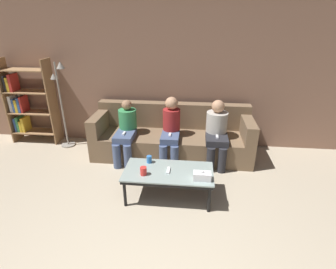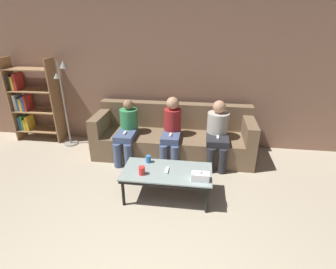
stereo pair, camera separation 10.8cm
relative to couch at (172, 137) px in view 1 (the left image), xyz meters
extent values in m
cube|color=#8C6651|center=(0.00, 0.50, 0.98)|extent=(12.00, 0.06, 2.60)
cube|color=brown|center=(0.00, -0.06, -0.11)|extent=(2.71, 0.86, 0.41)
cube|color=brown|center=(0.00, 0.27, 0.32)|extent=(2.71, 0.20, 0.45)
cube|color=brown|center=(-1.26, -0.06, 0.26)|extent=(0.18, 0.86, 0.32)
cube|color=brown|center=(1.26, -0.06, 0.26)|extent=(0.18, 0.86, 0.32)
cube|color=#8C9E99|center=(0.07, -1.26, 0.09)|extent=(1.17, 0.59, 0.02)
cube|color=black|center=(0.07, -1.26, 0.06)|extent=(1.15, 0.58, 0.04)
cylinder|color=black|center=(-0.47, -1.51, -0.14)|extent=(0.04, 0.04, 0.35)
cylinder|color=black|center=(0.60, -1.51, -0.14)|extent=(0.04, 0.04, 0.35)
cylinder|color=black|center=(-0.47, -1.02, -0.14)|extent=(0.04, 0.04, 0.35)
cylinder|color=black|center=(0.60, -1.02, -0.14)|extent=(0.04, 0.04, 0.35)
cylinder|color=red|center=(-0.24, -1.39, 0.15)|extent=(0.08, 0.08, 0.11)
cylinder|color=#3372BF|center=(-0.22, -1.07, 0.15)|extent=(0.07, 0.07, 0.10)
cube|color=white|center=(0.50, -1.42, 0.15)|extent=(0.22, 0.12, 0.10)
sphere|color=white|center=(0.50, -1.42, 0.21)|extent=(0.04, 0.04, 0.04)
cube|color=white|center=(0.07, -1.26, 0.11)|extent=(0.04, 0.15, 0.02)
cube|color=#9E754C|center=(-3.14, 0.27, 0.48)|extent=(0.02, 0.32, 1.60)
cube|color=#9E754C|center=(-2.27, 0.27, 0.48)|extent=(0.02, 0.32, 1.60)
cube|color=#9E754C|center=(-2.70, 0.27, -0.12)|extent=(0.87, 0.32, 0.02)
cube|color=#33569E|center=(-3.06, 0.27, 0.03)|extent=(0.04, 0.24, 0.27)
cube|color=#38844C|center=(-3.01, 0.27, 0.04)|extent=(0.04, 0.24, 0.29)
cube|color=gold|center=(-2.96, 0.27, 0.00)|extent=(0.04, 0.24, 0.22)
cube|color=gold|center=(-2.90, 0.27, 0.03)|extent=(0.05, 0.24, 0.28)
cube|color=#9E754C|center=(-2.70, 0.27, 0.28)|extent=(0.87, 0.32, 0.02)
cube|color=silver|center=(-3.05, 0.27, 0.45)|extent=(0.05, 0.24, 0.31)
cube|color=#33569E|center=(-2.99, 0.27, 0.42)|extent=(0.03, 0.24, 0.26)
cube|color=gold|center=(-2.94, 0.27, 0.41)|extent=(0.05, 0.24, 0.24)
cube|color=#33569E|center=(-2.89, 0.27, 0.43)|extent=(0.05, 0.24, 0.28)
cube|color=red|center=(-2.84, 0.27, 0.44)|extent=(0.03, 0.24, 0.30)
cube|color=#9E754C|center=(-2.70, 0.27, 0.68)|extent=(0.87, 0.32, 0.02)
cube|color=#232328|center=(-3.06, 0.27, 0.84)|extent=(0.03, 0.24, 0.29)
cube|color=gold|center=(-3.01, 0.27, 0.82)|extent=(0.05, 0.24, 0.26)
cube|color=red|center=(-2.95, 0.27, 0.85)|extent=(0.05, 0.24, 0.31)
cube|color=#9E754C|center=(-2.70, 0.27, 1.08)|extent=(0.87, 0.32, 0.02)
cylinder|color=gray|center=(-2.02, 0.12, -0.30)|extent=(0.26, 0.26, 0.02)
cylinder|color=gray|center=(-2.02, 0.12, 0.47)|extent=(0.03, 0.03, 1.57)
cone|color=gray|center=(-1.92, 0.12, 1.20)|extent=(0.14, 0.14, 0.12)
cone|color=gray|center=(-2.10, 0.16, 1.00)|extent=(0.12, 0.12, 0.10)
cylinder|color=#47567A|center=(-0.84, -0.58, -0.11)|extent=(0.13, 0.13, 0.41)
cylinder|color=#47567A|center=(-0.66, -0.58, -0.11)|extent=(0.13, 0.13, 0.41)
cube|color=#47567A|center=(-0.75, -0.35, 0.15)|extent=(0.30, 0.47, 0.10)
cylinder|color=#388E51|center=(-0.75, -0.11, 0.31)|extent=(0.30, 0.30, 0.42)
sphere|color=#997051|center=(-0.75, -0.11, 0.61)|extent=(0.17, 0.17, 0.17)
cube|color=white|center=(-0.75, -0.39, 0.22)|extent=(0.04, 0.12, 0.02)
cylinder|color=#47567A|center=(-0.09, -0.54, -0.11)|extent=(0.13, 0.13, 0.41)
cylinder|color=#47567A|center=(0.09, -0.54, -0.11)|extent=(0.13, 0.13, 0.41)
cube|color=#47567A|center=(0.00, -0.33, 0.15)|extent=(0.29, 0.43, 0.10)
cylinder|color=maroon|center=(0.00, -0.11, 0.33)|extent=(0.29, 0.29, 0.46)
sphere|color=tan|center=(0.00, -0.11, 0.66)|extent=(0.21, 0.21, 0.21)
cube|color=white|center=(0.00, -0.37, 0.22)|extent=(0.04, 0.12, 0.02)
cylinder|color=#28282D|center=(0.66, -0.54, -0.11)|extent=(0.13, 0.13, 0.41)
cylinder|color=#28282D|center=(0.84, -0.54, -0.11)|extent=(0.13, 0.13, 0.41)
cube|color=#28282D|center=(0.75, -0.32, 0.15)|extent=(0.35, 0.42, 0.10)
cylinder|color=#B7B2A8|center=(0.75, -0.11, 0.32)|extent=(0.35, 0.35, 0.43)
sphere|color=tan|center=(0.75, -0.11, 0.63)|extent=(0.21, 0.21, 0.21)
cube|color=white|center=(0.75, -0.37, 0.22)|extent=(0.04, 0.12, 0.02)
camera|label=1|loc=(0.37, -4.19, 1.93)|focal=28.00mm
camera|label=2|loc=(0.48, -4.17, 1.93)|focal=28.00mm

